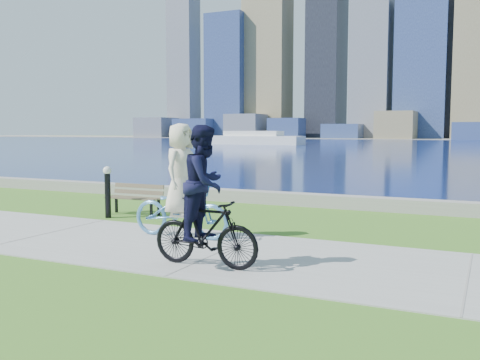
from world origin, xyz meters
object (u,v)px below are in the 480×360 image
object	(u,v)px
bollard_lamp	(108,188)
cyclist_man	(205,208)
cyclist_woman	(181,195)
park_bench	(135,196)

from	to	relation	value
bollard_lamp	cyclist_man	size ratio (longest dim) A/B	0.57
cyclist_woman	cyclist_man	size ratio (longest dim) A/B	1.02
cyclist_woman	bollard_lamp	bearing A→B (deg)	63.88
bollard_lamp	cyclist_woman	bearing A→B (deg)	-24.86
park_bench	bollard_lamp	distance (m)	0.80
bollard_lamp	cyclist_man	xyz separation A→B (m)	(4.47, -3.16, 0.22)
park_bench	bollard_lamp	xyz separation A→B (m)	(-0.30, -0.70, 0.25)
bollard_lamp	cyclist_woman	size ratio (longest dim) A/B	0.56
cyclist_woman	cyclist_man	world-z (taller)	cyclist_woman
park_bench	cyclist_woman	size ratio (longest dim) A/B	0.66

